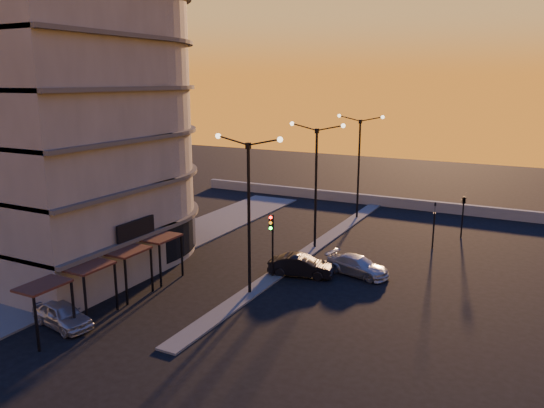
{
  "coord_description": "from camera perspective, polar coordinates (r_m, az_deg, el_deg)",
  "views": [
    {
      "loc": [
        14.85,
        -25.76,
        12.51
      ],
      "look_at": [
        -1.77,
        6.33,
        4.02
      ],
      "focal_mm": 35.0,
      "sensor_mm": 36.0,
      "label": 1
    }
  ],
  "objects": [
    {
      "name": "car_sedan",
      "position": [
        34.82,
        3.15,
        -6.64
      ],
      "size": [
        4.44,
        2.39,
        1.39
      ],
      "primitive_type": "imported",
      "rotation": [
        0.0,
        0.0,
        1.8
      ],
      "color": "black",
      "rests_on": "ground"
    },
    {
      "name": "streetlamp_near",
      "position": [
        30.53,
        -2.51,
        0.11
      ],
      "size": [
        4.32,
        0.32,
        9.51
      ],
      "color": "black",
      "rests_on": "ground"
    },
    {
      "name": "parapet",
      "position": [
        54.67,
        13.1,
        0.17
      ],
      "size": [
        44.0,
        0.5,
        1.0
      ],
      "primitive_type": "cube",
      "color": "slate",
      "rests_on": "ground"
    },
    {
      "name": "sidewalk_west",
      "position": [
        41.03,
        -12.46,
        -4.77
      ],
      "size": [
        5.0,
        40.0,
        0.12
      ],
      "primitive_type": "cube",
      "color": "#535351",
      "rests_on": "ground"
    },
    {
      "name": "streetlamp_far",
      "position": [
        48.61,
        9.34,
        4.86
      ],
      "size": [
        4.32,
        0.32,
        9.51
      ],
      "color": "black",
      "rests_on": "ground"
    },
    {
      "name": "signal_east_a",
      "position": [
        41.71,
        17.02,
        -2.07
      ],
      "size": [
        0.13,
        0.16,
        3.6
      ],
      "color": "black",
      "rests_on": "ground"
    },
    {
      "name": "ground",
      "position": [
        32.26,
        -2.41,
        -9.61
      ],
      "size": [
        120.0,
        120.0,
        0.0
      ],
      "primitive_type": "plane",
      "color": "black",
      "rests_on": "ground"
    },
    {
      "name": "traffic_light_main",
      "position": [
        33.66,
        -0.03,
        -3.4
      ],
      "size": [
        0.28,
        0.44,
        4.25
      ],
      "color": "black",
      "rests_on": "ground"
    },
    {
      "name": "building",
      "position": [
        38.71,
        -21.26,
        11.45
      ],
      "size": [
        14.35,
        17.08,
        25.0
      ],
      "color": "slate",
      "rests_on": "ground"
    },
    {
      "name": "signal_east_b",
      "position": [
        45.08,
        19.94,
        0.36
      ],
      "size": [
        0.42,
        1.99,
        3.6
      ],
      "color": "black",
      "rests_on": "ground"
    },
    {
      "name": "median",
      "position": [
        40.68,
        4.61,
        -4.65
      ],
      "size": [
        1.2,
        36.0,
        0.12
      ],
      "primitive_type": "cube",
      "color": "#535351",
      "rests_on": "ground"
    },
    {
      "name": "car_hatchback",
      "position": [
        30.08,
        -21.63,
        -10.99
      ],
      "size": [
        4.06,
        2.21,
        1.31
      ],
      "primitive_type": "imported",
      "rotation": [
        0.0,
        0.0,
        1.39
      ],
      "color": "#AAACB2",
      "rests_on": "ground"
    },
    {
      "name": "car_wagon",
      "position": [
        35.42,
        9.2,
        -6.57
      ],
      "size": [
        4.6,
        2.69,
        1.25
      ],
      "primitive_type": "imported",
      "rotation": [
        0.0,
        0.0,
        1.34
      ],
      "color": "#A7AAAF",
      "rests_on": "ground"
    },
    {
      "name": "streetlamp_mid",
      "position": [
        39.34,
        4.76,
        3.04
      ],
      "size": [
        4.32,
        0.32,
        9.51
      ],
      "color": "black",
      "rests_on": "ground"
    }
  ]
}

